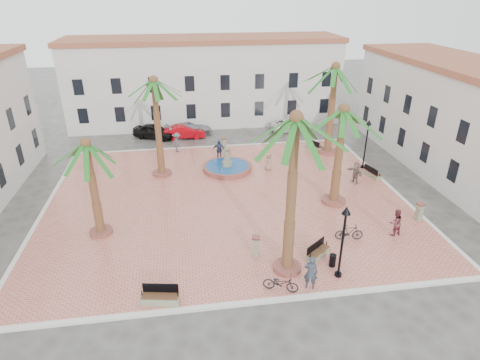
# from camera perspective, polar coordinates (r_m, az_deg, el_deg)

# --- Properties ---
(ground) EXTENTS (120.00, 120.00, 0.00)m
(ground) POSITION_cam_1_polar(r_m,az_deg,el_deg) (29.99, -1.89, -2.88)
(ground) COLOR #56544F
(ground) RESTS_ON ground
(plaza) EXTENTS (26.00, 22.00, 0.15)m
(plaza) POSITION_cam_1_polar(r_m,az_deg,el_deg) (29.95, -1.89, -2.75)
(plaza) COLOR #E07B68
(plaza) RESTS_ON ground
(kerb_n) EXTENTS (26.30, 0.30, 0.16)m
(kerb_n) POSITION_cam_1_polar(r_m,az_deg,el_deg) (39.92, -3.79, 4.73)
(kerb_n) COLOR silver
(kerb_n) RESTS_ON ground
(kerb_s) EXTENTS (26.30, 0.30, 0.16)m
(kerb_s) POSITION_cam_1_polar(r_m,az_deg,el_deg) (21.04, 1.86, -17.02)
(kerb_s) COLOR silver
(kerb_s) RESTS_ON ground
(kerb_e) EXTENTS (0.30, 22.30, 0.16)m
(kerb_e) POSITION_cam_1_polar(r_m,az_deg,el_deg) (33.80, 20.55, -1.00)
(kerb_e) COLOR silver
(kerb_e) RESTS_ON ground
(kerb_w) EXTENTS (0.30, 22.30, 0.16)m
(kerb_w) POSITION_cam_1_polar(r_m,az_deg,el_deg) (31.46, -26.18, -4.15)
(kerb_w) COLOR silver
(kerb_w) RESTS_ON ground
(building_north) EXTENTS (30.40, 7.40, 9.50)m
(building_north) POSITION_cam_1_polar(r_m,az_deg,el_deg) (47.24, -4.97, 13.93)
(building_north) COLOR silver
(building_north) RESTS_ON ground
(building_east) EXTENTS (7.40, 26.40, 9.00)m
(building_east) POSITION_cam_1_polar(r_m,az_deg,el_deg) (37.63, 29.67, 7.20)
(building_east) COLOR silver
(building_east) RESTS_ON ground
(fountain) EXTENTS (4.17, 4.17, 2.15)m
(fountain) POSITION_cam_1_polar(r_m,az_deg,el_deg) (34.44, -1.83, 1.90)
(fountain) COLOR #9D5346
(fountain) RESTS_ON plaza
(palm_nw) EXTENTS (5.09, 5.09, 8.22)m
(palm_nw) POSITION_cam_1_polar(r_m,az_deg,el_deg) (32.09, -12.07, 12.21)
(palm_nw) COLOR #9D5346
(palm_nw) RESTS_ON plaza
(palm_sw) EXTENTS (4.68, 4.68, 6.46)m
(palm_sw) POSITION_cam_1_polar(r_m,az_deg,el_deg) (25.02, -20.86, 3.34)
(palm_sw) COLOR #9D5346
(palm_sw) RESTS_ON plaza
(palm_s) EXTENTS (5.12, 5.12, 9.11)m
(palm_s) POSITION_cam_1_polar(r_m,az_deg,el_deg) (19.30, 7.85, 6.25)
(palm_s) COLOR #9D5346
(palm_s) RESTS_ON plaza
(palm_e) EXTENTS (5.60, 5.60, 7.37)m
(palm_e) POSITION_cam_1_polar(r_m,az_deg,el_deg) (27.85, 14.38, 8.01)
(palm_e) COLOR #9D5346
(palm_e) RESTS_ON plaza
(palm_ne) EXTENTS (5.78, 5.78, 8.44)m
(palm_ne) POSITION_cam_1_polar(r_m,az_deg,el_deg) (37.10, 13.32, 14.04)
(palm_ne) COLOR #9D5346
(palm_ne) RESTS_ON plaza
(bench_s) EXTENTS (1.97, 0.91, 1.00)m
(bench_s) POSITION_cam_1_polar(r_m,az_deg,el_deg) (21.11, -11.25, -16.15)
(bench_s) COLOR gray
(bench_s) RESTS_ON plaza
(bench_se) EXTENTS (1.74, 1.51, 0.94)m
(bench_se) POSITION_cam_1_polar(r_m,az_deg,el_deg) (24.10, 11.03, -10.17)
(bench_se) COLOR gray
(bench_se) RESTS_ON plaza
(bench_e) EXTENTS (0.92, 1.82, 0.92)m
(bench_e) POSITION_cam_1_polar(r_m,az_deg,el_deg) (34.93, 18.30, 0.83)
(bench_e) COLOR gray
(bench_e) RESTS_ON plaza
(bench_ne) EXTENTS (1.32, 1.88, 0.96)m
(bench_ne) POSITION_cam_1_polar(r_m,az_deg,el_deg) (39.57, 10.49, 4.68)
(bench_ne) COLOR gray
(bench_ne) RESTS_ON plaza
(lamppost_s) EXTENTS (0.47, 0.47, 4.33)m
(lamppost_s) POSITION_cam_1_polar(r_m,az_deg,el_deg) (21.44, 14.56, -6.92)
(lamppost_s) COLOR black
(lamppost_s) RESTS_ON plaza
(lamppost_e) EXTENTS (0.47, 0.47, 4.32)m
(lamppost_e) POSITION_cam_1_polar(r_m,az_deg,el_deg) (35.54, 17.62, 6.01)
(lamppost_e) COLOR black
(lamppost_e) RESTS_ON plaza
(bollard_se) EXTENTS (0.57, 0.57, 1.32)m
(bollard_se) POSITION_cam_1_polar(r_m,az_deg,el_deg) (23.53, 2.27, -9.36)
(bollard_se) COLOR gray
(bollard_se) RESTS_ON plaza
(bollard_n) EXTENTS (0.49, 0.49, 1.32)m
(bollard_n) POSITION_cam_1_polar(r_m,az_deg,el_deg) (38.35, -2.28, 5.07)
(bollard_n) COLOR gray
(bollard_n) RESTS_ON plaza
(bollard_e) EXTENTS (0.55, 0.55, 1.28)m
(bollard_e) POSITION_cam_1_polar(r_m,az_deg,el_deg) (29.45, 24.15, -4.12)
(bollard_e) COLOR gray
(bollard_e) RESTS_ON plaza
(litter_bin) EXTENTS (0.38, 0.38, 0.73)m
(litter_bin) POSITION_cam_1_polar(r_m,az_deg,el_deg) (23.54, 13.03, -11.06)
(litter_bin) COLOR black
(litter_bin) RESTS_ON plaza
(cyclist_a) EXTENTS (0.82, 0.67, 1.95)m
(cyclist_a) POSITION_cam_1_polar(r_m,az_deg,el_deg) (21.46, 10.03, -12.81)
(cyclist_a) COLOR #303948
(cyclist_a) RESTS_ON plaza
(bicycle_a) EXTENTS (1.95, 1.28, 0.97)m
(bicycle_a) POSITION_cam_1_polar(r_m,az_deg,el_deg) (21.38, 5.81, -14.36)
(bicycle_a) COLOR black
(bicycle_a) RESTS_ON plaza
(cyclist_b) EXTENTS (1.00, 0.85, 1.81)m
(cyclist_b) POSITION_cam_1_polar(r_m,az_deg,el_deg) (27.08, 21.24, -5.64)
(cyclist_b) COLOR brown
(cyclist_b) RESTS_ON plaza
(bicycle_b) EXTENTS (1.79, 0.74, 1.05)m
(bicycle_b) POSITION_cam_1_polar(r_m,az_deg,el_deg) (25.89, 15.27, -7.20)
(bicycle_b) COLOR black
(bicycle_b) RESTS_ON plaza
(pedestrian_fountain_a) EXTENTS (0.89, 0.81, 1.53)m
(pedestrian_fountain_a) POSITION_cam_1_polar(r_m,az_deg,el_deg) (34.32, 4.06, 2.61)
(pedestrian_fountain_a) COLOR #987D61
(pedestrian_fountain_a) RESTS_ON plaza
(pedestrian_fountain_b) EXTENTS (1.19, 0.67, 1.91)m
(pedestrian_fountain_b) POSITION_cam_1_polar(r_m,az_deg,el_deg) (36.29, -3.01, 4.29)
(pedestrian_fountain_b) COLOR #364160
(pedestrian_fountain_b) RESTS_ON plaza
(pedestrian_north) EXTENTS (1.01, 1.36, 1.87)m
(pedestrian_north) POSITION_cam_1_polar(r_m,az_deg,el_deg) (38.62, -8.91, 5.32)
(pedestrian_north) COLOR #4F5054
(pedestrian_north) RESTS_ON plaza
(pedestrian_east) EXTENTS (1.05, 1.73, 1.78)m
(pedestrian_east) POSITION_cam_1_polar(r_m,az_deg,el_deg) (33.18, 16.12, 1.01)
(pedestrian_east) COLOR slate
(pedestrian_east) RESTS_ON plaza
(car_black) EXTENTS (4.78, 3.49, 1.51)m
(car_black) POSITION_cam_1_polar(r_m,az_deg,el_deg) (43.16, -12.07, 6.80)
(car_black) COLOR black
(car_black) RESTS_ON ground
(car_red) EXTENTS (4.30, 1.61, 1.40)m
(car_red) POSITION_cam_1_polar(r_m,az_deg,el_deg) (42.70, -7.86, 6.84)
(car_red) COLOR #B40510
(car_red) RESTS_ON ground
(car_silver) EXTENTS (5.16, 3.11, 1.40)m
(car_silver) POSITION_cam_1_polar(r_m,az_deg,el_deg) (43.31, -7.15, 7.16)
(car_silver) COLOR #9F9FA7
(car_silver) RESTS_ON ground
(car_white) EXTENTS (4.85, 2.52, 1.31)m
(car_white) POSITION_cam_1_polar(r_m,az_deg,el_deg) (44.87, 7.36, 7.75)
(car_white) COLOR white
(car_white) RESTS_ON ground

